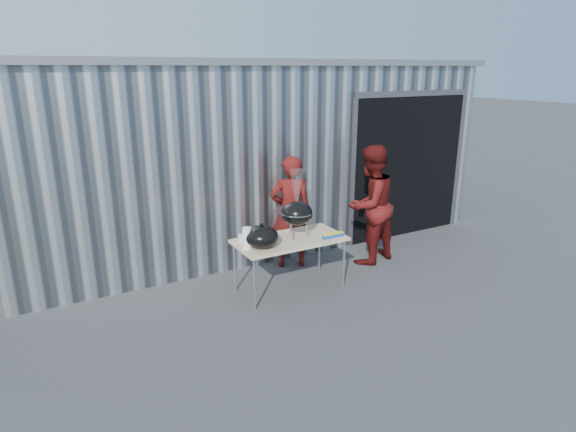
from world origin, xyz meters
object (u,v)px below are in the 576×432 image
kettle_grill (297,208)px  person_cook (291,212)px  person_bystander (370,205)px  folding_table (290,241)px

kettle_grill → person_cook: 0.84m
person_bystander → kettle_grill: bearing=-1.9°
kettle_grill → person_cook: size_ratio=0.54×
person_cook → person_bystander: bearing=178.3°
folding_table → kettle_grill: kettle_grill is taller
folding_table → person_cook: (0.43, 0.74, 0.16)m
person_bystander → person_cook: bearing=-33.4°
folding_table → person_bystander: bearing=10.4°
person_cook → person_bystander: size_ratio=0.93×
folding_table → person_bystander: 1.64m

